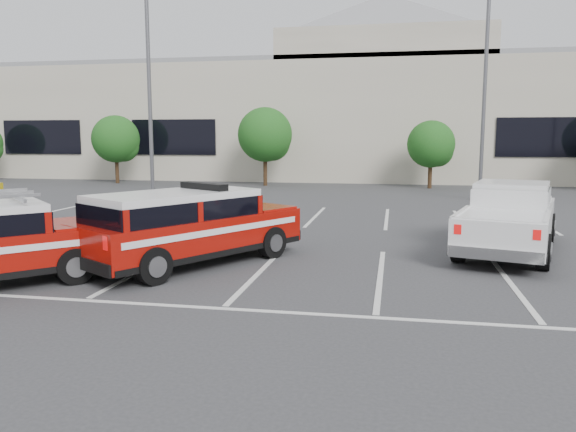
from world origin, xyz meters
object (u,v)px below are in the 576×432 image
Objects in this scene: tree_mid_right at (433,146)px; light_pole_mid at (485,91)px; fire_chief_suv at (190,232)px; convention_building at (360,114)px; white_pickup at (509,224)px; tree_mid_left at (267,137)px; tree_left at (117,141)px; light_pole_left at (149,89)px.

tree_mid_right is 0.39× the size of light_pole_mid.
tree_mid_right is 22.82m from fire_chief_suv.
light_pole_mid is (6.82, -15.86, 0.47)m from convention_building.
white_pickup is at bearing -94.65° from light_pole_mid.
convention_building reaches higher than tree_mid_left.
tree_left is (-15.09, -9.82, -1.95)m from convention_building.
tree_mid_left is (10.00, 0.00, 0.27)m from tree_left.
fire_chief_suv is at bearing -62.03° from light_pole_left.
tree_left is 0.77× the size of fire_chief_suv.
tree_mid_right is 0.69× the size of fire_chief_suv.
white_pickup is (5.80, -28.38, -3.99)m from convention_building.
tree_mid_left is 0.47× the size of light_pole_mid.
light_pole_left is at bearing -142.50° from tree_mid_right.
light_pole_left reaches higher than fire_chief_suv.
convention_building is 15.04× the size of tree_mid_right.
tree_mid_right reaches higher than fire_chief_suv.
tree_left is 28.02m from white_pickup.
light_pole_mid is at bearing 14.93° from light_pole_left.
fire_chief_suv is at bearing -119.44° from light_pole_mid.
light_pole_mid is (1.91, -6.05, 2.68)m from tree_mid_right.
tree_mid_left is 1.21× the size of tree_mid_right.
light_pole_left is 1.78× the size of fire_chief_suv.
tree_mid_right reaches higher than white_pickup.
tree_mid_right is at bearing -0.00° from tree_left.
convention_building is 12.38× the size of tree_mid_left.
convention_building is at bearing 116.57° from tree_mid_right.
fire_chief_suv reaches higher than white_pickup.
tree_left is 20.00m from tree_mid_right.
convention_building reaches higher than tree_left.
convention_building reaches higher than white_pickup.
tree_mid_right is at bearing -63.43° from convention_building.
fire_chief_suv is (-6.91, -21.68, -1.71)m from tree_mid_right.
light_pole_mid is at bearing 100.96° from white_pickup.
tree_left is 0.43× the size of light_pole_mid.
tree_left is at bearing -146.95° from convention_building.
tree_left is 22.86m from light_pole_mid.
convention_building is 21.49m from light_pole_left.
light_pole_left reaches higher than tree_mid_right.
light_pole_mid is 1.63× the size of white_pickup.
convention_building is 29.24m from white_pickup.
white_pickup is (13.98, -8.51, -4.46)m from light_pole_left.
tree_mid_left is 10.73m from light_pole_left.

